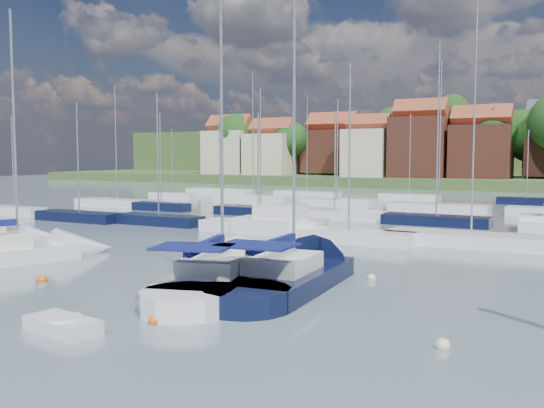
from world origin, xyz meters
The scene contains 12 objects.
ground centered at (0.00, 40.00, 0.00)m, with size 260.00×260.00×0.00m, color #495A64.
sailboat_left centered at (-12.50, 3.77, 0.36)m, with size 6.62×11.23×14.87m.
sailboat_centre centered at (0.33, 4.22, 0.35)m, with size 6.84×13.45×17.60m.
sailboat_navy centered at (3.24, 6.07, 0.35)m, with size 4.45×13.47×18.27m.
sailboat_far centered at (-18.07, 6.14, 0.34)m, with size 4.94×8.76×11.41m.
tender centered at (-0.23, -5.32, 0.23)m, with size 2.92×1.68×0.60m.
buoy_c centered at (-7.27, -0.10, 0.00)m, with size 0.47×0.47×0.47m, color #D85914.
buoy_d centered at (1.82, -3.09, 0.00)m, with size 0.42×0.42×0.42m, color #D85914.
buoy_e centered at (6.11, 7.48, 0.00)m, with size 0.42×0.42×0.42m, color beige.
buoy_f centered at (11.34, -1.09, 0.00)m, with size 0.46×0.46×0.46m, color beige.
marina_field centered at (1.91, 35.15, 0.43)m, with size 79.62×41.41×15.93m.
far_shore_town centered at (2.23, 132.67, 4.61)m, with size 212.46×90.00×22.27m.
Camera 1 is at (15.33, -19.39, 5.89)m, focal length 40.00 mm.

